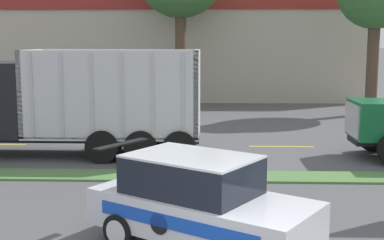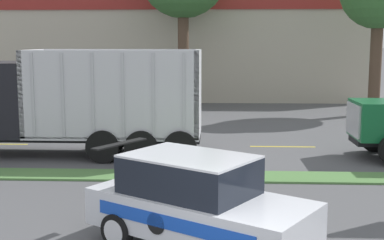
# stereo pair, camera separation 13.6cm
# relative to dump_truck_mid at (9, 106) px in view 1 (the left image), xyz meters

# --- Properties ---
(grass_verge) EXTENTS (120.00, 1.22, 0.06)m
(grass_verge) POSITION_rel_dump_truck_mid_xyz_m (6.24, -2.87, -1.64)
(grass_verge) COLOR #517F42
(grass_verge) RESTS_ON ground_plane
(centre_line_4) EXTENTS (2.40, 0.14, 0.01)m
(centre_line_4) POSITION_rel_dump_truck_mid_xyz_m (4.11, 1.74, -1.67)
(centre_line_4) COLOR yellow
(centre_line_4) RESTS_ON ground_plane
(centre_line_5) EXTENTS (2.40, 0.14, 0.01)m
(centre_line_5) POSITION_rel_dump_truck_mid_xyz_m (9.51, 1.74, -1.67)
(centre_line_5) COLOR yellow
(centre_line_5) RESTS_ON ground_plane
(dump_truck_mid) EXTENTS (11.45, 2.67, 3.59)m
(dump_truck_mid) POSITION_rel_dump_truck_mid_xyz_m (0.00, 0.00, 0.00)
(dump_truck_mid) COLOR black
(dump_truck_mid) RESTS_ON ground_plane
(rally_car) EXTENTS (4.54, 3.82, 1.80)m
(rally_car) POSITION_rel_dump_truck_mid_xyz_m (6.70, -8.17, -0.77)
(rally_car) COLOR silver
(rally_car) RESTS_ON ground_plane
(store_building_backdrop) EXTENTS (25.26, 12.10, 6.65)m
(store_building_backdrop) POSITION_rel_dump_truck_mid_xyz_m (4.04, 21.68, 1.66)
(store_building_backdrop) COLOR #BCB29E
(store_building_backdrop) RESTS_ON ground_plane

